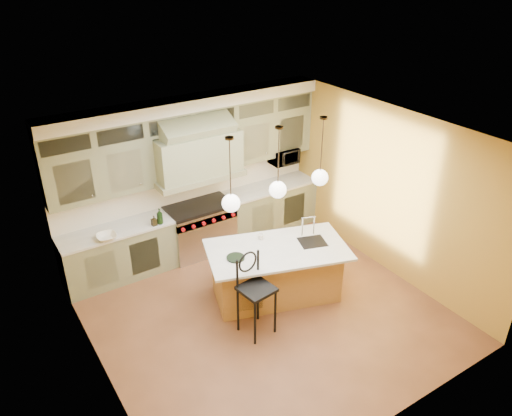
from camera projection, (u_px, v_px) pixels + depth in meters
floor at (264, 312)px, 7.86m from camera, size 5.00×5.00×0.00m
ceiling at (266, 137)px, 6.51m from camera, size 5.00×5.00×0.00m
wall_back at (188, 174)px, 9.04m from camera, size 5.00×0.00×5.00m
wall_front at (396, 332)px, 5.33m from camera, size 5.00×0.00×5.00m
wall_left at (92, 290)px, 5.98m from camera, size 0.00×5.00×5.00m
wall_right at (388, 191)px, 8.38m from camera, size 0.00×5.00×5.00m
back_cabinetry at (195, 180)px, 8.85m from camera, size 5.00×0.77×2.90m
range at (200, 228)px, 9.22m from camera, size 1.20×0.74×0.96m
kitchen_island at (276, 271)px, 8.03m from camera, size 2.44×1.79×1.35m
counter_stool at (255, 289)px, 7.14m from camera, size 0.51×0.51×1.30m
microwave at (284, 156)px, 9.79m from camera, size 0.54×0.37×0.30m
oil_bottle_a at (160, 216)px, 8.38m from camera, size 0.12×0.12×0.28m
oil_bottle_b at (154, 221)px, 8.35m from camera, size 0.09×0.09×0.18m
fruit_bowl at (107, 237)px, 7.98m from camera, size 0.34×0.34×0.08m
cup at (261, 237)px, 8.01m from camera, size 0.11×0.11×0.09m
pendant_left at (231, 201)px, 6.96m from camera, size 0.26×0.26×1.11m
pendant_center at (278, 188)px, 7.34m from camera, size 0.26×0.26×1.11m
pendant_right at (320, 176)px, 7.73m from camera, size 0.26×0.26×1.11m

